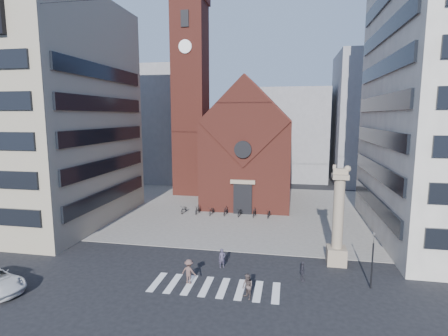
{
  "coord_description": "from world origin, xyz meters",
  "views": [
    {
      "loc": [
        5.77,
        -26.95,
        12.69
      ],
      "look_at": [
        -0.8,
        8.0,
        7.38
      ],
      "focal_mm": 28.0,
      "sensor_mm": 36.0,
      "label": 1
    }
  ],
  "objects_px": {
    "pedestrian_0": "(222,258)",
    "pedestrian_2": "(302,271)",
    "lion_column": "(338,225)",
    "scooter_0": "(184,209)",
    "pedestrian_1": "(248,287)",
    "traffic_light": "(372,259)"
  },
  "relations": [
    {
      "from": "scooter_0",
      "to": "lion_column",
      "type": "bearing_deg",
      "value": -30.05
    },
    {
      "from": "pedestrian_0",
      "to": "pedestrian_2",
      "type": "relative_size",
      "value": 1.04
    },
    {
      "from": "pedestrian_1",
      "to": "scooter_0",
      "type": "height_order",
      "value": "pedestrian_1"
    },
    {
      "from": "pedestrian_1",
      "to": "lion_column",
      "type": "bearing_deg",
      "value": 95.07
    },
    {
      "from": "lion_column",
      "to": "pedestrian_2",
      "type": "xyz_separation_m",
      "value": [
        -2.99,
        -3.77,
        -2.67
      ]
    },
    {
      "from": "pedestrian_2",
      "to": "pedestrian_1",
      "type": "bearing_deg",
      "value": 127.86
    },
    {
      "from": "pedestrian_0",
      "to": "pedestrian_2",
      "type": "bearing_deg",
      "value": -34.68
    },
    {
      "from": "traffic_light",
      "to": "pedestrian_1",
      "type": "height_order",
      "value": "traffic_light"
    },
    {
      "from": "pedestrian_2",
      "to": "scooter_0",
      "type": "relative_size",
      "value": 0.82
    },
    {
      "from": "pedestrian_2",
      "to": "scooter_0",
      "type": "bearing_deg",
      "value": 37.57
    },
    {
      "from": "traffic_light",
      "to": "pedestrian_0",
      "type": "distance_m",
      "value": 11.74
    },
    {
      "from": "lion_column",
      "to": "scooter_0",
      "type": "xyz_separation_m",
      "value": [
        -17.62,
        12.85,
        -2.9
      ]
    },
    {
      "from": "pedestrian_2",
      "to": "lion_column",
      "type": "bearing_deg",
      "value": -42.2
    },
    {
      "from": "traffic_light",
      "to": "scooter_0",
      "type": "distance_m",
      "value": 25.91
    },
    {
      "from": "traffic_light",
      "to": "scooter_0",
      "type": "xyz_separation_m",
      "value": [
        -19.61,
        16.85,
        -1.73
      ]
    },
    {
      "from": "traffic_light",
      "to": "pedestrian_2",
      "type": "bearing_deg",
      "value": 177.31
    },
    {
      "from": "lion_column",
      "to": "pedestrian_1",
      "type": "bearing_deg",
      "value": -133.55
    },
    {
      "from": "pedestrian_1",
      "to": "scooter_0",
      "type": "xyz_separation_m",
      "value": [
        -10.77,
        20.05,
        -0.35
      ]
    },
    {
      "from": "pedestrian_0",
      "to": "scooter_0",
      "type": "bearing_deg",
      "value": 93.72
    },
    {
      "from": "lion_column",
      "to": "scooter_0",
      "type": "bearing_deg",
      "value": 143.9
    },
    {
      "from": "lion_column",
      "to": "pedestrian_2",
      "type": "height_order",
      "value": "lion_column"
    },
    {
      "from": "scooter_0",
      "to": "pedestrian_0",
      "type": "bearing_deg",
      "value": -56.28
    }
  ]
}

